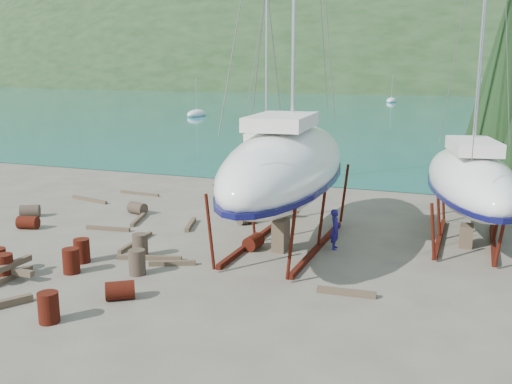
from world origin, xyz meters
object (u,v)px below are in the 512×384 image
(worker, at_px, (335,229))
(large_sailboat_near, at_px, (287,165))
(large_sailboat_far, at_px, (471,180))
(small_sailboat_shore, at_px, (264,155))

(worker, bearing_deg, large_sailboat_near, 92.10)
(large_sailboat_far, xyz_separation_m, worker, (-4.80, -2.72, -1.82))
(large_sailboat_far, bearing_deg, worker, -162.54)
(large_sailboat_near, relative_size, small_sailboat_shore, 1.76)
(small_sailboat_shore, bearing_deg, large_sailboat_far, -25.67)
(large_sailboat_near, xyz_separation_m, small_sailboat_shore, (-4.95, 10.81, -1.38))
(small_sailboat_shore, height_order, worker, small_sailboat_shore)
(large_sailboat_far, relative_size, small_sailboat_shore, 1.38)
(large_sailboat_near, height_order, large_sailboat_far, large_sailboat_near)
(small_sailboat_shore, distance_m, worker, 12.59)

